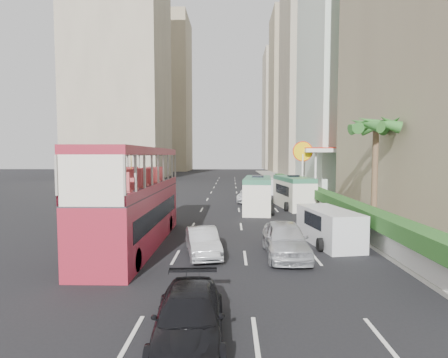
{
  "coord_description": "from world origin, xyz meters",
  "views": [
    {
      "loc": [
        -1.02,
        -17.67,
        4.67
      ],
      "look_at": [
        -1.5,
        4.0,
        3.2
      ],
      "focal_mm": 28.0,
      "sensor_mm": 36.0,
      "label": 1
    }
  ],
  "objects_px": {
    "car_silver_lane_b": "(285,256)",
    "minibus_near": "(258,194)",
    "panel_van_far": "(275,186)",
    "panel_van_near": "(329,227)",
    "van_asset": "(250,202)",
    "minibus_far": "(293,192)",
    "shell_station": "(327,172)",
    "double_decker_bus": "(135,197)",
    "palm_tree": "(375,176)",
    "car_silver_lane_a": "(203,255)",
    "car_black": "(189,342)"
  },
  "relations": [
    {
      "from": "panel_van_far",
      "to": "palm_tree",
      "type": "relative_size",
      "value": 0.71
    },
    {
      "from": "palm_tree",
      "to": "panel_van_near",
      "type": "bearing_deg",
      "value": -137.49
    },
    {
      "from": "minibus_near",
      "to": "minibus_far",
      "type": "height_order",
      "value": "minibus_near"
    },
    {
      "from": "double_decker_bus",
      "to": "minibus_far",
      "type": "bearing_deg",
      "value": 52.04
    },
    {
      "from": "car_silver_lane_b",
      "to": "van_asset",
      "type": "relative_size",
      "value": 0.95
    },
    {
      "from": "minibus_near",
      "to": "minibus_far",
      "type": "xyz_separation_m",
      "value": [
        3.33,
        2.02,
        -0.03
      ]
    },
    {
      "from": "shell_station",
      "to": "minibus_near",
      "type": "bearing_deg",
      "value": -127.36
    },
    {
      "from": "minibus_near",
      "to": "car_silver_lane_a",
      "type": "bearing_deg",
      "value": -99.39
    },
    {
      "from": "double_decker_bus",
      "to": "panel_van_far",
      "type": "bearing_deg",
      "value": 67.74
    },
    {
      "from": "palm_tree",
      "to": "double_decker_bus",
      "type": "bearing_deg",
      "value": -163.84
    },
    {
      "from": "car_silver_lane_b",
      "to": "minibus_far",
      "type": "bearing_deg",
      "value": 78.65
    },
    {
      "from": "double_decker_bus",
      "to": "van_asset",
      "type": "relative_size",
      "value": 2.23
    },
    {
      "from": "double_decker_bus",
      "to": "minibus_near",
      "type": "bearing_deg",
      "value": 57.92
    },
    {
      "from": "car_silver_lane_b",
      "to": "van_asset",
      "type": "xyz_separation_m",
      "value": [
        -0.67,
        18.78,
        0.0
      ]
    },
    {
      "from": "panel_van_far",
      "to": "shell_station",
      "type": "relative_size",
      "value": 0.56
    },
    {
      "from": "car_silver_lane_b",
      "to": "minibus_near",
      "type": "bearing_deg",
      "value": 91.26
    },
    {
      "from": "panel_van_far",
      "to": "panel_van_near",
      "type": "bearing_deg",
      "value": -88.65
    },
    {
      "from": "van_asset",
      "to": "palm_tree",
      "type": "relative_size",
      "value": 0.77
    },
    {
      "from": "car_silver_lane_b",
      "to": "panel_van_near",
      "type": "bearing_deg",
      "value": 41.24
    },
    {
      "from": "minibus_far",
      "to": "panel_van_near",
      "type": "height_order",
      "value": "minibus_far"
    },
    {
      "from": "car_silver_lane_b",
      "to": "shell_station",
      "type": "relative_size",
      "value": 0.59
    },
    {
      "from": "double_decker_bus",
      "to": "van_asset",
      "type": "xyz_separation_m",
      "value": [
        6.79,
        17.07,
        -2.53
      ]
    },
    {
      "from": "minibus_far",
      "to": "car_black",
      "type": "bearing_deg",
      "value": -113.76
    },
    {
      "from": "double_decker_bus",
      "to": "shell_station",
      "type": "height_order",
      "value": "shell_station"
    },
    {
      "from": "van_asset",
      "to": "double_decker_bus",
      "type": "bearing_deg",
      "value": -104.5
    },
    {
      "from": "panel_van_near",
      "to": "van_asset",
      "type": "bearing_deg",
      "value": 91.47
    },
    {
      "from": "palm_tree",
      "to": "shell_station",
      "type": "xyz_separation_m",
      "value": [
        2.2,
        19.0,
        -0.63
      ]
    },
    {
      "from": "car_silver_lane_a",
      "to": "minibus_near",
      "type": "relative_size",
      "value": 0.6
    },
    {
      "from": "palm_tree",
      "to": "shell_station",
      "type": "distance_m",
      "value": 19.14
    },
    {
      "from": "double_decker_bus",
      "to": "car_black",
      "type": "height_order",
      "value": "double_decker_bus"
    },
    {
      "from": "van_asset",
      "to": "minibus_far",
      "type": "xyz_separation_m",
      "value": [
        3.7,
        -3.63,
        1.38
      ]
    },
    {
      "from": "palm_tree",
      "to": "shell_station",
      "type": "relative_size",
      "value": 0.8
    },
    {
      "from": "double_decker_bus",
      "to": "minibus_near",
      "type": "distance_m",
      "value": 13.53
    },
    {
      "from": "panel_van_near",
      "to": "panel_van_far",
      "type": "relative_size",
      "value": 1.02
    },
    {
      "from": "minibus_near",
      "to": "double_decker_bus",
      "type": "bearing_deg",
      "value": -116.31
    },
    {
      "from": "panel_van_near",
      "to": "palm_tree",
      "type": "relative_size",
      "value": 0.72
    },
    {
      "from": "double_decker_bus",
      "to": "palm_tree",
      "type": "distance_m",
      "value": 14.39
    },
    {
      "from": "minibus_far",
      "to": "shell_station",
      "type": "height_order",
      "value": "shell_station"
    },
    {
      "from": "minibus_far",
      "to": "panel_van_near",
      "type": "bearing_deg",
      "value": -99.31
    },
    {
      "from": "shell_station",
      "to": "car_black",
      "type": "bearing_deg",
      "value": -110.55
    },
    {
      "from": "car_black",
      "to": "palm_tree",
      "type": "distance_m",
      "value": 16.86
    },
    {
      "from": "shell_station",
      "to": "minibus_far",
      "type": "bearing_deg",
      "value": -119.97
    },
    {
      "from": "car_silver_lane_b",
      "to": "car_black",
      "type": "xyz_separation_m",
      "value": [
        -3.54,
        -7.52,
        0.0
      ]
    },
    {
      "from": "shell_station",
      "to": "panel_van_near",
      "type": "bearing_deg",
      "value": -104.75
    },
    {
      "from": "palm_tree",
      "to": "panel_van_far",
      "type": "bearing_deg",
      "value": 99.4
    },
    {
      "from": "car_black",
      "to": "panel_van_far",
      "type": "height_order",
      "value": "panel_van_far"
    },
    {
      "from": "van_asset",
      "to": "minibus_near",
      "type": "relative_size",
      "value": 0.77
    },
    {
      "from": "car_silver_lane_b",
      "to": "shell_station",
      "type": "distance_m",
      "value": 26.29
    },
    {
      "from": "car_silver_lane_b",
      "to": "car_black",
      "type": "distance_m",
      "value": 8.31
    },
    {
      "from": "van_asset",
      "to": "panel_van_far",
      "type": "xyz_separation_m",
      "value": [
        3.51,
        8.09,
        0.9
      ]
    }
  ]
}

